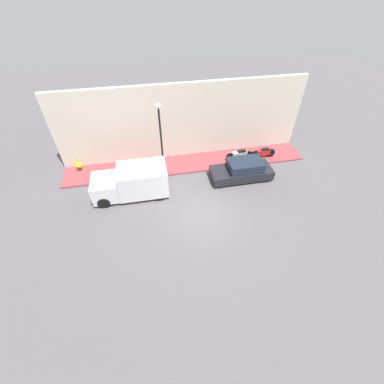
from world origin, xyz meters
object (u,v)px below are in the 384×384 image
Objects in this scene: cafe_chair at (78,165)px; streetlamp at (160,130)px; delivery_van at (132,182)px; motorcycle_red at (263,153)px; parked_car at (242,170)px; scooter_silver at (240,154)px.

streetlamp is at bearing -102.08° from cafe_chair.
delivery_van is 2.41× the size of motorcycle_red.
streetlamp is 6.57m from cafe_chair.
scooter_silver is (2.04, -0.52, -0.13)m from parked_car.
scooter_silver is 1.07× the size of motorcycle_red.
streetlamp reaches higher than cafe_chair.
cafe_chair reaches higher than motorcycle_red.
motorcycle_red is 0.38× the size of streetlamp.
parked_car is at bearing -106.83° from streetlamp.
streetlamp is at bearing -50.74° from delivery_van.
motorcycle_red is at bearing -50.73° from parked_car.
cafe_chair is at bearing 75.67° from parked_car.
motorcycle_red is (2.08, -9.61, -0.46)m from delivery_van.
parked_car is 0.82× the size of streetlamp.
delivery_van reaches higher than motorcycle_red.
streetlamp is (1.56, 5.16, 2.70)m from parked_car.
delivery_van is at bearing 102.21° from motorcycle_red.
motorcycle_red is at bearing -95.32° from scooter_silver.
scooter_silver is 6.36m from streetlamp.
delivery_van reaches higher than parked_car.
parked_car is 2.96m from motorcycle_red.
parked_car reaches higher than scooter_silver.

